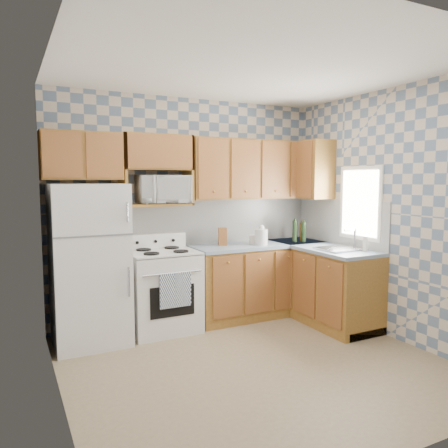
# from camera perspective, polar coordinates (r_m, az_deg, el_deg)

# --- Properties ---
(floor) EXTENTS (3.40, 3.40, 0.00)m
(floor) POSITION_cam_1_polar(r_m,az_deg,el_deg) (4.31, 4.09, -17.74)
(floor) COLOR #79634B
(floor) RESTS_ON ground
(back_wall) EXTENTS (3.40, 0.02, 2.70)m
(back_wall) POSITION_cam_1_polar(r_m,az_deg,el_deg) (5.40, -4.53, 1.84)
(back_wall) COLOR slate
(back_wall) RESTS_ON ground
(right_wall) EXTENTS (0.02, 3.20, 2.70)m
(right_wall) POSITION_cam_1_polar(r_m,az_deg,el_deg) (5.06, 21.00, 1.21)
(right_wall) COLOR slate
(right_wall) RESTS_ON ground
(backsplash_back) EXTENTS (2.60, 0.02, 0.56)m
(backsplash_back) POSITION_cam_1_polar(r_m,az_deg,el_deg) (5.57, -0.67, 0.42)
(backsplash_back) COLOR white
(backsplash_back) RESTS_ON back_wall
(backsplash_right) EXTENTS (0.02, 1.60, 0.56)m
(backsplash_right) POSITION_cam_1_polar(r_m,az_deg,el_deg) (5.63, 14.85, 0.29)
(backsplash_right) COLOR white
(backsplash_right) RESTS_ON right_wall
(refrigerator) EXTENTS (0.75, 0.70, 1.68)m
(refrigerator) POSITION_cam_1_polar(r_m,az_deg,el_deg) (4.78, -17.20, -5.07)
(refrigerator) COLOR white
(refrigerator) RESTS_ON floor
(stove_body) EXTENTS (0.76, 0.65, 0.90)m
(stove_body) POSITION_cam_1_polar(r_m,az_deg,el_deg) (5.08, -8.02, -8.75)
(stove_body) COLOR white
(stove_body) RESTS_ON floor
(cooktop) EXTENTS (0.76, 0.65, 0.02)m
(cooktop) POSITION_cam_1_polar(r_m,az_deg,el_deg) (4.99, -8.09, -3.68)
(cooktop) COLOR silver
(cooktop) RESTS_ON stove_body
(backguard) EXTENTS (0.76, 0.08, 0.17)m
(backguard) POSITION_cam_1_polar(r_m,az_deg,el_deg) (5.23, -9.07, -2.20)
(backguard) COLOR white
(backguard) RESTS_ON cooktop
(dish_towel_left) EXTENTS (0.18, 0.02, 0.37)m
(dish_towel_left) POSITION_cam_1_polar(r_m,az_deg,el_deg) (4.72, -7.36, -8.69)
(dish_towel_left) COLOR navy
(dish_towel_left) RESTS_ON stove_body
(dish_towel_right) EXTENTS (0.18, 0.02, 0.37)m
(dish_towel_right) POSITION_cam_1_polar(r_m,az_deg,el_deg) (4.78, -5.38, -8.49)
(dish_towel_right) COLOR navy
(dish_towel_right) RESTS_ON stove_body
(base_cabinets_back) EXTENTS (1.75, 0.60, 0.88)m
(base_cabinets_back) POSITION_cam_1_polar(r_m,az_deg,el_deg) (5.64, 4.57, -7.36)
(base_cabinets_back) COLOR brown
(base_cabinets_back) RESTS_ON floor
(base_cabinets_right) EXTENTS (0.60, 1.60, 0.88)m
(base_cabinets_right) POSITION_cam_1_polar(r_m,az_deg,el_deg) (5.56, 12.39, -7.65)
(base_cabinets_right) COLOR brown
(base_cabinets_right) RESTS_ON floor
(countertop_back) EXTENTS (1.77, 0.63, 0.04)m
(countertop_back) POSITION_cam_1_polar(r_m,az_deg,el_deg) (5.55, 4.63, -2.73)
(countertop_back) COLOR slate
(countertop_back) RESTS_ON base_cabinets_back
(countertop_right) EXTENTS (0.63, 1.60, 0.04)m
(countertop_right) POSITION_cam_1_polar(r_m,az_deg,el_deg) (5.47, 12.46, -2.97)
(countertop_right) COLOR slate
(countertop_right) RESTS_ON base_cabinets_right
(upper_cabinets_back) EXTENTS (1.75, 0.33, 0.74)m
(upper_cabinets_back) POSITION_cam_1_polar(r_m,az_deg,el_deg) (5.61, 3.96, 7.10)
(upper_cabinets_back) COLOR brown
(upper_cabinets_back) RESTS_ON back_wall
(upper_cabinets_fridge) EXTENTS (0.82, 0.33, 0.50)m
(upper_cabinets_fridge) POSITION_cam_1_polar(r_m,az_deg,el_deg) (4.89, -18.14, 8.44)
(upper_cabinets_fridge) COLOR brown
(upper_cabinets_fridge) RESTS_ON back_wall
(upper_cabinets_right) EXTENTS (0.33, 0.70, 0.74)m
(upper_cabinets_right) POSITION_cam_1_polar(r_m,az_deg,el_deg) (5.85, 10.93, 6.95)
(upper_cabinets_right) COLOR brown
(upper_cabinets_right) RESTS_ON right_wall
(microwave_shelf) EXTENTS (0.80, 0.33, 0.03)m
(microwave_shelf) POSITION_cam_1_polar(r_m,az_deg,el_deg) (5.08, -8.76, 2.50)
(microwave_shelf) COLOR brown
(microwave_shelf) RESTS_ON back_wall
(microwave) EXTENTS (0.59, 0.40, 0.32)m
(microwave) POSITION_cam_1_polar(r_m,az_deg,el_deg) (5.10, -8.06, 4.52)
(microwave) COLOR white
(microwave) RESTS_ON microwave_shelf
(sink) EXTENTS (0.48, 0.40, 0.03)m
(sink) POSITION_cam_1_polar(r_m,az_deg,el_deg) (5.21, 14.94, -3.18)
(sink) COLOR #B7B7BC
(sink) RESTS_ON countertop_right
(window) EXTENTS (0.02, 0.66, 0.86)m
(window) POSITION_cam_1_polar(r_m,az_deg,el_deg) (5.35, 17.37, 2.63)
(window) COLOR white
(window) RESTS_ON right_wall
(bottle_0) EXTENTS (0.06, 0.06, 0.28)m
(bottle_0) POSITION_cam_1_polar(r_m,az_deg,el_deg) (5.72, 9.21, -0.93)
(bottle_0) COLOR black
(bottle_0) RESTS_ON countertop_back
(bottle_1) EXTENTS (0.06, 0.06, 0.26)m
(bottle_1) POSITION_cam_1_polar(r_m,az_deg,el_deg) (5.74, 10.37, -1.03)
(bottle_1) COLOR black
(bottle_1) RESTS_ON countertop_back
(bottle_2) EXTENTS (0.06, 0.06, 0.24)m
(bottle_2) POSITION_cam_1_polar(r_m,az_deg,el_deg) (5.85, 10.17, -0.99)
(bottle_2) COLOR #4E370D
(bottle_2) RESTS_ON countertop_back
(knife_block) EXTENTS (0.12, 0.12, 0.22)m
(knife_block) POSITION_cam_1_polar(r_m,az_deg,el_deg) (5.34, -0.20, -1.66)
(knife_block) COLOR brown
(knife_block) RESTS_ON countertop_back
(electric_kettle) EXTENTS (0.15, 0.15, 0.20)m
(electric_kettle) POSITION_cam_1_polar(r_m,az_deg,el_deg) (5.39, 4.90, -1.72)
(electric_kettle) COLOR white
(electric_kettle) RESTS_ON countertop_back
(food_containers) EXTENTS (0.16, 0.16, 0.11)m
(food_containers) POSITION_cam_1_polar(r_m,az_deg,el_deg) (5.51, 4.09, -2.02)
(food_containers) COLOR beige
(food_containers) RESTS_ON countertop_back
(soap_bottle) EXTENTS (0.06, 0.06, 0.17)m
(soap_bottle) POSITION_cam_1_polar(r_m,az_deg,el_deg) (5.15, 18.00, -2.47)
(soap_bottle) COLOR beige
(soap_bottle) RESTS_ON countertop_right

